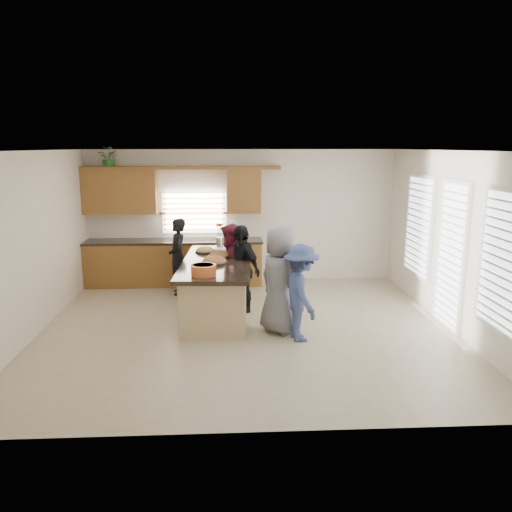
{
  "coord_description": "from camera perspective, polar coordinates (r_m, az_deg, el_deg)",
  "views": [
    {
      "loc": [
        -0.25,
        -7.59,
        2.86
      ],
      "look_at": [
        0.16,
        0.16,
        1.15
      ],
      "focal_mm": 35.0,
      "sensor_mm": 36.0,
      "label": 1
    }
  ],
  "objects": [
    {
      "name": "woman_left_back",
      "position": [
        9.87,
        -8.92,
        -0.08
      ],
      "size": [
        0.45,
        0.6,
        1.5
      ],
      "primitive_type": "imported",
      "rotation": [
        0.0,
        0.0,
        -1.39
      ],
      "color": "black",
      "rests_on": "ground"
    },
    {
      "name": "woman_right_front",
      "position": [
        7.71,
        2.71,
        -2.81
      ],
      "size": [
        0.92,
        0.97,
        1.67
      ],
      "primitive_type": "imported",
      "rotation": [
        0.0,
        0.0,
        2.22
      ],
      "color": "slate",
      "rests_on": "ground"
    },
    {
      "name": "platter_mid",
      "position": [
        8.83,
        -4.23,
        0.08
      ],
      "size": [
        0.39,
        0.39,
        0.16
      ],
      "color": "black",
      "rests_on": "island"
    },
    {
      "name": "island",
      "position": [
        8.67,
        -4.45,
        -3.73
      ],
      "size": [
        1.28,
        2.75,
        0.95
      ],
      "rotation": [
        0.0,
        0.0,
        -0.05
      ],
      "color": "tan",
      "rests_on": "ground"
    },
    {
      "name": "woman_left_mid",
      "position": [
        8.87,
        -3.05,
        -1.24
      ],
      "size": [
        0.62,
        0.77,
        1.53
      ],
      "primitive_type": "imported",
      "rotation": [
        0.0,
        0.0,
        -1.62
      ],
      "color": "maroon",
      "rests_on": "ground"
    },
    {
      "name": "plate_stack",
      "position": [
        9.3,
        -4.13,
        0.71
      ],
      "size": [
        0.25,
        0.25,
        0.05
      ],
      "primitive_type": "cylinder",
      "color": "#9B7EB8",
      "rests_on": "island"
    },
    {
      "name": "woman_right_back",
      "position": [
        7.46,
        5.15,
        -4.19
      ],
      "size": [
        0.7,
        1.03,
        1.47
      ],
      "primitive_type": "imported",
      "rotation": [
        0.0,
        0.0,
        1.74
      ],
      "color": "#38487B",
      "rests_on": "ground"
    },
    {
      "name": "woman_left_front",
      "position": [
        8.69,
        -1.67,
        -1.47
      ],
      "size": [
        0.85,
        0.95,
        1.55
      ],
      "primitive_type": "imported",
      "rotation": [
        0.0,
        0.0,
        -0.92
      ],
      "color": "black",
      "rests_on": "ground"
    },
    {
      "name": "platter_front",
      "position": [
        8.37,
        -4.77,
        -0.62
      ],
      "size": [
        0.45,
        0.45,
        0.18
      ],
      "color": "black",
      "rests_on": "island"
    },
    {
      "name": "floor",
      "position": [
        8.11,
        -1.09,
        -8.22
      ],
      "size": [
        6.5,
        6.5,
        0.0
      ],
      "primitive_type": "plane",
      "color": "#C2B190",
      "rests_on": "ground"
    },
    {
      "name": "room_shell",
      "position": [
        7.65,
        -1.15,
        5.22
      ],
      "size": [
        6.52,
        6.02,
        2.81
      ],
      "color": "silver",
      "rests_on": "ground"
    },
    {
      "name": "right_wall_glazing",
      "position": [
        8.36,
        21.54,
        1.09
      ],
      "size": [
        0.06,
        4.0,
        2.25
      ],
      "color": "white",
      "rests_on": "ground"
    },
    {
      "name": "potted_plant",
      "position": [
        10.69,
        -16.4,
        10.69
      ],
      "size": [
        0.52,
        0.49,
        0.46
      ],
      "primitive_type": "imported",
      "rotation": [
        0.0,
        0.0,
        -0.42
      ],
      "color": "#30702D",
      "rests_on": "back_cabinetry"
    },
    {
      "name": "flower_vase",
      "position": [
        9.73,
        -4.2,
        2.47
      ],
      "size": [
        0.14,
        0.14,
        0.45
      ],
      "color": "silver",
      "rests_on": "island"
    },
    {
      "name": "clear_cup",
      "position": [
        7.72,
        -2.82,
        -1.54
      ],
      "size": [
        0.07,
        0.07,
        0.1
      ],
      "primitive_type": "cylinder",
      "color": "white",
      "rests_on": "island"
    },
    {
      "name": "back_cabinetry",
      "position": [
        10.57,
        -9.6,
        1.64
      ],
      "size": [
        4.08,
        0.66,
        2.46
      ],
      "color": "brown",
      "rests_on": "ground"
    },
    {
      "name": "salad_bowl",
      "position": [
        7.57,
        -6.01,
        -1.55
      ],
      "size": [
        0.38,
        0.38,
        0.17
      ],
      "color": "orange",
      "rests_on": "island"
    },
    {
      "name": "platter_back",
      "position": [
        9.26,
        -5.85,
        0.62
      ],
      "size": [
        0.37,
        0.37,
        0.15
      ],
      "color": "black",
      "rests_on": "island"
    }
  ]
}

